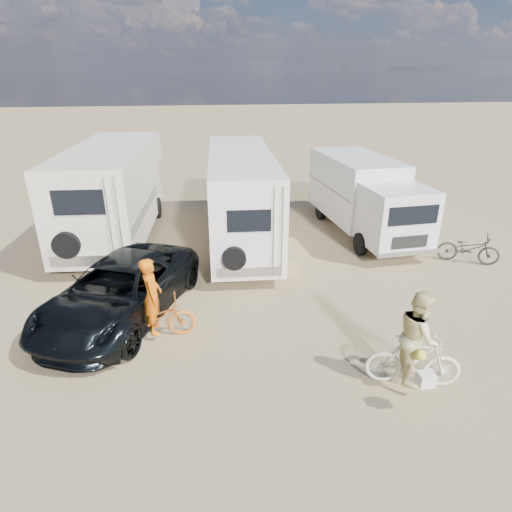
{
  "coord_description": "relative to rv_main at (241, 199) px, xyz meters",
  "views": [
    {
      "loc": [
        -1.77,
        -7.67,
        5.65
      ],
      "look_at": [
        -0.34,
        2.2,
        1.3
      ],
      "focal_mm": 30.14,
      "sensor_mm": 36.0,
      "label": 1
    }
  ],
  "objects": [
    {
      "name": "ground",
      "position": [
        0.23,
        -6.5,
        -1.56
      ],
      "size": [
        140.0,
        140.0,
        0.0
      ],
      "primitive_type": "plane",
      "color": "#99835B",
      "rests_on": "ground"
    },
    {
      "name": "rv_main",
      "position": [
        0.0,
        0.0,
        0.0
      ],
      "size": [
        2.49,
        7.74,
        3.12
      ],
      "primitive_type": null,
      "rotation": [
        0.0,
        0.0,
        -0.06
      ],
      "color": "white",
      "rests_on": "ground"
    },
    {
      "name": "rv_left",
      "position": [
        -4.37,
        1.04,
        0.06
      ],
      "size": [
        2.93,
        7.56,
        3.25
      ],
      "primitive_type": null,
      "rotation": [
        0.0,
        0.0,
        -0.07
      ],
      "color": "beige",
      "rests_on": "ground"
    },
    {
      "name": "box_truck",
      "position": [
        4.58,
        0.25,
        -0.22
      ],
      "size": [
        2.59,
        6.39,
        2.68
      ],
      "primitive_type": null,
      "rotation": [
        0.0,
        0.0,
        0.07
      ],
      "color": "silver",
      "rests_on": "ground"
    },
    {
      "name": "dark_suv",
      "position": [
        -3.5,
        -4.57,
        -0.85
      ],
      "size": [
        4.16,
        5.61,
        1.42
      ],
      "primitive_type": "imported",
      "rotation": [
        0.0,
        0.0,
        -0.4
      ],
      "color": "black",
      "rests_on": "ground"
    },
    {
      "name": "bike_man",
      "position": [
        -2.62,
        -5.63,
        -1.08
      ],
      "size": [
        1.9,
        0.82,
        0.97
      ],
      "primitive_type": "imported",
      "rotation": [
        0.0,
        0.0,
        1.67
      ],
      "color": "#C85D15",
      "rests_on": "ground"
    },
    {
      "name": "bike_woman",
      "position": [
        2.4,
        -7.96,
        -1.02
      ],
      "size": [
        1.86,
        0.96,
        1.08
      ],
      "primitive_type": "imported",
      "rotation": [
        0.0,
        0.0,
        1.3
      ],
      "color": "silver",
      "rests_on": "ground"
    },
    {
      "name": "rider_man",
      "position": [
        -2.62,
        -5.63,
        -0.67
      ],
      "size": [
        0.49,
        0.69,
        1.79
      ],
      "primitive_type": "imported",
      "rotation": [
        0.0,
        0.0,
        1.67
      ],
      "color": "#D05908",
      "rests_on": "ground"
    },
    {
      "name": "rider_woman",
      "position": [
        2.4,
        -7.96,
        -0.64
      ],
      "size": [
        0.91,
        1.05,
        1.84
      ],
      "primitive_type": "imported",
      "rotation": [
        0.0,
        0.0,
        1.3
      ],
      "color": "beige",
      "rests_on": "ground"
    },
    {
      "name": "bike_parked",
      "position": [
        6.86,
        -2.8,
        -1.08
      ],
      "size": [
        1.91,
        1.4,
        0.96
      ],
      "primitive_type": "imported",
      "rotation": [
        0.0,
        0.0,
        1.1
      ],
      "color": "#232523",
      "rests_on": "ground"
    },
    {
      "name": "cooler",
      "position": [
        0.93,
        -2.11,
        -1.33
      ],
      "size": [
        0.63,
        0.49,
        0.46
      ],
      "primitive_type": "cube",
      "rotation": [
        0.0,
        0.0,
        -0.14
      ],
      "color": "teal",
      "rests_on": "ground"
    },
    {
      "name": "crate",
      "position": [
        1.16,
        -2.83,
        -1.39
      ],
      "size": [
        0.47,
        0.47,
        0.35
      ],
      "primitive_type": "cube",
      "rotation": [
        0.0,
        0.0,
        -0.07
      ],
      "color": "#97804E",
      "rests_on": "ground"
    }
  ]
}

